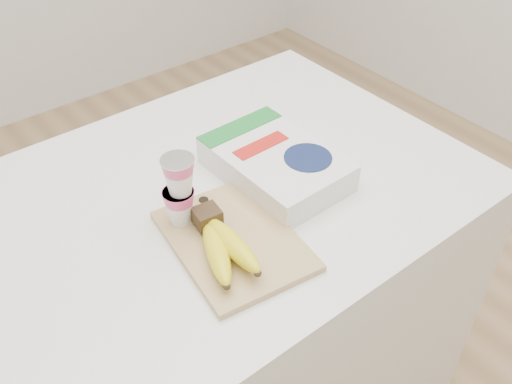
# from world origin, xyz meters

# --- Properties ---
(table) EXTENTS (1.18, 0.78, 0.88)m
(table) POSITION_xyz_m (0.00, 0.00, 0.44)
(table) COLOR white
(table) RESTS_ON ground
(cutting_board) EXTENTS (0.25, 0.32, 0.01)m
(cutting_board) POSITION_xyz_m (-0.02, -0.15, 0.89)
(cutting_board) COLOR tan
(cutting_board) RESTS_ON table
(bananas) EXTENTS (0.12, 0.20, 0.06)m
(bananas) POSITION_xyz_m (-0.06, -0.17, 0.92)
(bananas) COLOR #382816
(bananas) RESTS_ON cutting_board
(yogurt_stack) EXTENTS (0.07, 0.06, 0.15)m
(yogurt_stack) POSITION_xyz_m (-0.07, -0.05, 0.98)
(yogurt_stack) COLOR white
(yogurt_stack) RESTS_ON cutting_board
(cereal_box) EXTENTS (0.21, 0.30, 0.07)m
(cereal_box) POSITION_xyz_m (0.17, -0.04, 0.92)
(cereal_box) COLOR white
(cereal_box) RESTS_ON table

